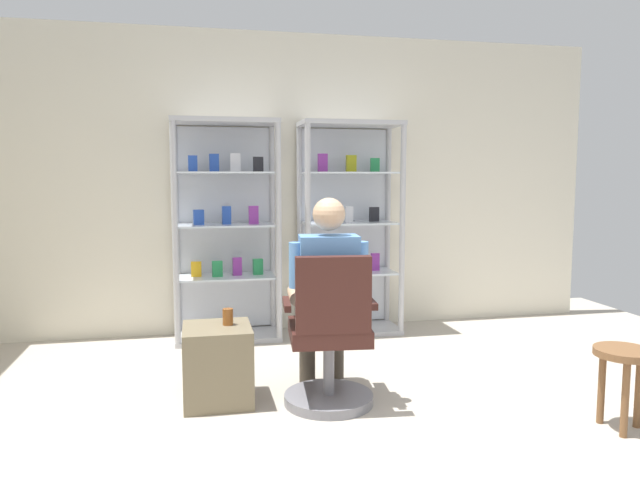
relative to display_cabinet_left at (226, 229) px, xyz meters
name	(u,v)px	position (x,y,z in m)	size (l,w,h in m)	color
back_wall	(284,184)	(0.55, 0.24, 0.39)	(6.00, 0.10, 2.70)	silver
display_cabinet_left	(226,229)	(0.00, 0.00, 0.00)	(0.90, 0.45, 1.90)	#B7B7BC
display_cabinet_right	(348,227)	(1.10, 0.00, 0.00)	(0.90, 0.45, 1.90)	#B7B7BC
office_chair	(330,345)	(0.53, -1.74, -0.57)	(0.59, 0.56, 0.96)	slate
seated_shopkeeper	(327,288)	(0.54, -1.58, -0.25)	(0.52, 0.59, 1.29)	#3F382D
storage_crate	(218,364)	(-0.15, -1.51, -0.72)	(0.42, 0.43, 0.49)	#72664C
tea_glass	(228,317)	(-0.07, -1.49, -0.43)	(0.07, 0.07, 0.10)	brown
wooden_stool	(623,366)	(2.06, -2.40, -0.60)	(0.32, 0.32, 0.46)	brown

